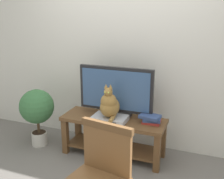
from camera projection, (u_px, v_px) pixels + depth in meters
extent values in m
cube|color=silver|center=(129.00, 40.00, 3.48)|extent=(7.00, 0.12, 2.80)
cube|color=brown|center=(113.00, 120.00, 3.33)|extent=(1.28, 0.44, 0.04)
cube|color=brown|center=(65.00, 136.00, 3.46)|extent=(0.07, 0.07, 0.46)
cube|color=brown|center=(157.00, 153.00, 3.05)|extent=(0.07, 0.07, 0.46)
cube|color=brown|center=(78.00, 126.00, 3.76)|extent=(0.07, 0.07, 0.46)
cube|color=brown|center=(163.00, 140.00, 3.36)|extent=(0.07, 0.07, 0.46)
cube|color=brown|center=(113.00, 147.00, 3.44)|extent=(1.18, 0.36, 0.02)
cube|color=black|center=(116.00, 115.00, 3.39)|extent=(0.38, 0.20, 0.03)
cube|color=black|center=(116.00, 112.00, 3.38)|extent=(0.06, 0.04, 0.04)
cube|color=black|center=(116.00, 89.00, 3.30)|extent=(0.93, 0.05, 0.55)
cube|color=#385684|center=(115.00, 90.00, 3.27)|extent=(0.86, 0.01, 0.48)
sphere|color=#2672F2|center=(150.00, 115.00, 3.19)|extent=(0.01, 0.01, 0.01)
cube|color=#BCBCC1|center=(110.00, 119.00, 3.24)|extent=(0.41, 0.26, 0.06)
cube|color=black|center=(106.00, 123.00, 3.12)|extent=(0.25, 0.01, 0.03)
ellipsoid|color=olive|center=(110.00, 107.00, 3.20)|extent=(0.23, 0.28, 0.23)
ellipsoid|color=olive|center=(109.00, 102.00, 3.14)|extent=(0.19, 0.18, 0.21)
sphere|color=olive|center=(108.00, 92.00, 3.09)|extent=(0.10, 0.10, 0.10)
cone|color=olive|center=(106.00, 86.00, 3.09)|extent=(0.05, 0.05, 0.06)
cone|color=olive|center=(111.00, 87.00, 3.07)|extent=(0.05, 0.05, 0.06)
sphere|color=#B2C64C|center=(105.00, 92.00, 3.06)|extent=(0.02, 0.02, 0.02)
sphere|color=#B2C64C|center=(108.00, 93.00, 3.04)|extent=(0.02, 0.02, 0.02)
cylinder|color=olive|center=(112.00, 118.00, 3.11)|extent=(0.07, 0.22, 0.04)
cube|color=brown|center=(107.00, 148.00, 2.22)|extent=(0.44, 0.11, 0.44)
cube|color=brown|center=(107.00, 126.00, 2.17)|extent=(0.47, 0.12, 0.06)
cube|color=#B2332D|center=(151.00, 122.00, 3.19)|extent=(0.21, 0.17, 0.03)
cube|color=#33477A|center=(152.00, 119.00, 3.18)|extent=(0.23, 0.19, 0.04)
cube|color=#33477A|center=(150.00, 117.00, 3.16)|extent=(0.26, 0.20, 0.04)
cylinder|color=beige|center=(39.00, 138.00, 3.70)|extent=(0.21, 0.21, 0.18)
cylinder|color=#332319|center=(39.00, 133.00, 3.68)|extent=(0.19, 0.19, 0.02)
cylinder|color=#4C3823|center=(38.00, 126.00, 3.65)|extent=(0.04, 0.04, 0.19)
sphere|color=#386B3D|center=(37.00, 106.00, 3.57)|extent=(0.45, 0.45, 0.45)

